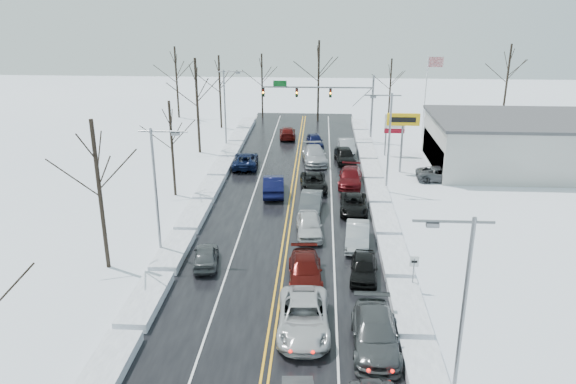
# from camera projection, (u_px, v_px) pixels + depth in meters

# --- Properties ---
(ground) EXTENTS (160.00, 160.00, 0.00)m
(ground) POSITION_uv_depth(u_px,v_px,m) (286.00, 234.00, 42.33)
(ground) COLOR white
(ground) RESTS_ON ground
(road_surface) EXTENTS (14.00, 84.00, 0.01)m
(road_surface) POSITION_uv_depth(u_px,v_px,m) (288.00, 224.00, 44.21)
(road_surface) COLOR black
(road_surface) RESTS_ON ground
(snow_bank_left) EXTENTS (1.86, 72.00, 0.58)m
(snow_bank_left) POSITION_uv_depth(u_px,v_px,m) (193.00, 221.00, 44.63)
(snow_bank_left) COLOR white
(snow_bank_left) RESTS_ON ground
(snow_bank_right) EXTENTS (1.86, 72.00, 0.58)m
(snow_bank_right) POSITION_uv_depth(u_px,v_px,m) (385.00, 226.00, 43.79)
(snow_bank_right) COLOR white
(snow_bank_right) RESTS_ON ground
(traffic_signal_mast) EXTENTS (13.28, 0.39, 8.00)m
(traffic_signal_mast) POSITION_uv_depth(u_px,v_px,m) (330.00, 96.00, 66.55)
(traffic_signal_mast) COLOR slate
(traffic_signal_mast) RESTS_ON ground
(tires_plus_sign) EXTENTS (3.20, 0.34, 6.00)m
(tires_plus_sign) POSITION_uv_depth(u_px,v_px,m) (403.00, 124.00, 55.06)
(tires_plus_sign) COLOR slate
(tires_plus_sign) RESTS_ON ground
(used_vehicles_sign) EXTENTS (2.20, 0.22, 4.65)m
(used_vehicles_sign) POSITION_uv_depth(u_px,v_px,m) (395.00, 126.00, 61.27)
(used_vehicles_sign) COLOR slate
(used_vehicles_sign) RESTS_ON ground
(speed_limit_sign) EXTENTS (0.55, 0.09, 2.35)m
(speed_limit_sign) POSITION_uv_depth(u_px,v_px,m) (414.00, 267.00, 33.81)
(speed_limit_sign) COLOR slate
(speed_limit_sign) RESTS_ON ground
(flagpole) EXTENTS (1.87, 1.20, 10.00)m
(flagpole) POSITION_uv_depth(u_px,v_px,m) (427.00, 90.00, 67.64)
(flagpole) COLOR silver
(flagpole) RESTS_ON ground
(dealership_building) EXTENTS (20.40, 12.40, 5.30)m
(dealership_building) POSITION_uv_depth(u_px,v_px,m) (532.00, 143.00, 56.99)
(dealership_building) COLOR #BABAB5
(dealership_building) RESTS_ON ground
(streetlight_se) EXTENTS (3.20, 0.25, 9.00)m
(streetlight_se) POSITION_uv_depth(u_px,v_px,m) (460.00, 300.00, 23.17)
(streetlight_se) COLOR slate
(streetlight_se) RESTS_ON ground
(streetlight_ne) EXTENTS (3.20, 0.25, 9.00)m
(streetlight_ne) POSITION_uv_depth(u_px,v_px,m) (387.00, 135.00, 49.45)
(streetlight_ne) COLOR slate
(streetlight_ne) RESTS_ON ground
(streetlight_sw) EXTENTS (3.20, 0.25, 9.00)m
(streetlight_sw) POSITION_uv_depth(u_px,v_px,m) (158.00, 183.00, 37.23)
(streetlight_sw) COLOR slate
(streetlight_sw) RESTS_ON ground
(streetlight_nw) EXTENTS (3.20, 0.25, 9.00)m
(streetlight_nw) POSITION_uv_depth(u_px,v_px,m) (226.00, 103.00, 63.52)
(streetlight_nw) COLOR slate
(streetlight_nw) RESTS_ON ground
(tree_left_b) EXTENTS (4.00, 4.00, 10.00)m
(tree_left_b) POSITION_uv_depth(u_px,v_px,m) (97.00, 167.00, 34.96)
(tree_left_b) COLOR #2D231C
(tree_left_b) RESTS_ON ground
(tree_left_c) EXTENTS (3.40, 3.40, 8.50)m
(tree_left_c) POSITION_uv_depth(u_px,v_px,m) (171.00, 130.00, 48.41)
(tree_left_c) COLOR #2D231C
(tree_left_c) RESTS_ON ground
(tree_left_d) EXTENTS (4.20, 4.20, 10.50)m
(tree_left_d) POSITION_uv_depth(u_px,v_px,m) (196.00, 87.00, 61.11)
(tree_left_d) COLOR #2D231C
(tree_left_d) RESTS_ON ground
(tree_left_e) EXTENTS (3.80, 3.80, 9.50)m
(tree_left_e) POSITION_uv_depth(u_px,v_px,m) (219.00, 78.00, 72.59)
(tree_left_e) COLOR #2D231C
(tree_left_e) RESTS_ON ground
(tree_far_a) EXTENTS (4.00, 4.00, 10.00)m
(tree_far_a) POSITION_uv_depth(u_px,v_px,m) (176.00, 68.00, 78.51)
(tree_far_a) COLOR #2D231C
(tree_far_a) RESTS_ON ground
(tree_far_b) EXTENTS (3.60, 3.60, 9.00)m
(tree_far_b) POSITION_uv_depth(u_px,v_px,m) (262.00, 73.00, 79.02)
(tree_far_b) COLOR #2D231C
(tree_far_b) RESTS_ON ground
(tree_far_c) EXTENTS (4.40, 4.40, 11.00)m
(tree_far_c) POSITION_uv_depth(u_px,v_px,m) (319.00, 65.00, 76.22)
(tree_far_c) COLOR #2D231C
(tree_far_c) RESTS_ON ground
(tree_far_d) EXTENTS (3.40, 3.40, 8.50)m
(tree_far_d) POSITION_uv_depth(u_px,v_px,m) (391.00, 77.00, 77.67)
(tree_far_d) COLOR #2D231C
(tree_far_d) RESTS_ON ground
(tree_far_e) EXTENTS (4.20, 4.20, 10.50)m
(tree_far_e) POSITION_uv_depth(u_px,v_px,m) (509.00, 67.00, 76.77)
(tree_far_e) COLOR #2D231C
(tree_far_e) RESTS_ON ground
(queued_car_2) EXTENTS (2.94, 6.05, 1.66)m
(queued_car_2) POSITION_uv_depth(u_px,v_px,m) (303.00, 330.00, 30.40)
(queued_car_2) COLOR silver
(queued_car_2) RESTS_ON ground
(queued_car_3) EXTENTS (2.40, 5.27, 1.49)m
(queued_car_3) POSITION_uv_depth(u_px,v_px,m) (305.00, 281.00, 35.55)
(queued_car_3) COLOR #430C08
(queued_car_3) RESTS_ON ground
(queued_car_4) EXTENTS (2.21, 4.82, 1.60)m
(queued_car_4) POSITION_uv_depth(u_px,v_px,m) (309.00, 235.00, 42.17)
(queued_car_4) COLOR silver
(queued_car_4) RESTS_ON ground
(queued_car_5) EXTENTS (1.99, 4.97, 1.61)m
(queued_car_5) POSITION_uv_depth(u_px,v_px,m) (311.00, 212.00, 46.52)
(queued_car_5) COLOR #434649
(queued_car_5) RESTS_ON ground
(queued_car_6) EXTENTS (2.70, 5.21, 1.40)m
(queued_car_6) POSITION_uv_depth(u_px,v_px,m) (314.00, 189.00, 51.80)
(queued_car_6) COLOR black
(queued_car_6) RESTS_ON ground
(queued_car_7) EXTENTS (3.03, 6.09, 1.70)m
(queued_car_7) POSITION_uv_depth(u_px,v_px,m) (314.00, 163.00, 59.77)
(queued_car_7) COLOR #9EA0A6
(queued_car_7) RESTS_ON ground
(queued_car_8) EXTENTS (2.29, 4.65, 1.52)m
(queued_car_8) POSITION_uv_depth(u_px,v_px,m) (315.00, 147.00, 65.70)
(queued_car_8) COLOR black
(queued_car_8) RESTS_ON ground
(queued_car_11) EXTENTS (2.43, 5.82, 1.68)m
(queued_car_11) POSITION_uv_depth(u_px,v_px,m) (374.00, 347.00, 28.95)
(queued_car_11) COLOR #404446
(queued_car_11) RESTS_ON ground
(queued_car_12) EXTENTS (2.06, 4.37, 1.45)m
(queued_car_12) POSITION_uv_depth(u_px,v_px,m) (363.00, 278.00, 35.92)
(queued_car_12) COLOR black
(queued_car_12) RESTS_ON ground
(queued_car_13) EXTENTS (1.98, 4.81, 1.55)m
(queued_car_13) POSITION_uv_depth(u_px,v_px,m) (357.00, 245.00, 40.49)
(queued_car_13) COLOR #9EA2A6
(queued_car_13) RESTS_ON ground
(queued_car_14) EXTENTS (2.42, 4.97, 1.36)m
(queued_car_14) POSITION_uv_depth(u_px,v_px,m) (354.00, 212.00, 46.60)
(queued_car_14) COLOR black
(queued_car_14) RESTS_ON ground
(queued_car_15) EXTENTS (2.56, 5.41, 1.52)m
(queued_car_15) POSITION_uv_depth(u_px,v_px,m) (350.00, 184.00, 53.10)
(queued_car_15) COLOR #4D0A0D
(queued_car_15) RESTS_ON ground
(queued_car_16) EXTENTS (2.50, 5.03, 1.65)m
(queued_car_16) POSITION_uv_depth(u_px,v_px,m) (345.00, 163.00, 59.73)
(queued_car_16) COLOR black
(queued_car_16) RESTS_ON ground
(queued_car_17) EXTENTS (1.95, 4.97, 1.61)m
(queued_car_17) POSITION_uv_depth(u_px,v_px,m) (346.00, 154.00, 63.01)
(queued_car_17) COLOR #96999E
(queued_car_17) RESTS_ON ground
(oncoming_car_0) EXTENTS (2.22, 5.36, 1.72)m
(oncoming_car_0) POSITION_uv_depth(u_px,v_px,m) (274.00, 194.00, 50.67)
(oncoming_car_0) COLOR black
(oncoming_car_0) RESTS_ON ground
(oncoming_car_1) EXTENTS (2.79, 5.51, 1.49)m
(oncoming_car_1) POSITION_uv_depth(u_px,v_px,m) (246.00, 167.00, 58.37)
(oncoming_car_1) COLOR black
(oncoming_car_1) RESTS_ON ground
(oncoming_car_2) EXTENTS (2.28, 4.94, 1.40)m
(oncoming_car_2) POSITION_uv_depth(u_px,v_px,m) (287.00, 138.00, 69.71)
(oncoming_car_2) COLOR #4B0B0A
(oncoming_car_2) RESTS_ON ground
(oncoming_car_3) EXTENTS (2.13, 4.17, 1.36)m
(oncoming_car_3) POSITION_uv_depth(u_px,v_px,m) (206.00, 265.00, 37.60)
(oncoming_car_3) COLOR #45484A
(oncoming_car_3) RESTS_ON ground
(parked_car_0) EXTENTS (4.95, 2.34, 1.37)m
(parked_car_0) POSITION_uv_depth(u_px,v_px,m) (441.00, 181.00, 54.12)
(parked_car_0) COLOR #45474A
(parked_car_0) RESTS_ON ground
(parked_car_1) EXTENTS (2.04, 4.66, 1.33)m
(parked_car_1) POSITION_uv_depth(u_px,v_px,m) (466.00, 173.00, 56.53)
(parked_car_1) COLOR black
(parked_car_1) RESTS_ON ground
(parked_car_2) EXTENTS (1.98, 4.32, 1.44)m
(parked_car_2) POSITION_uv_depth(u_px,v_px,m) (432.00, 154.00, 62.86)
(parked_car_2) COLOR black
(parked_car_2) RESTS_ON ground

